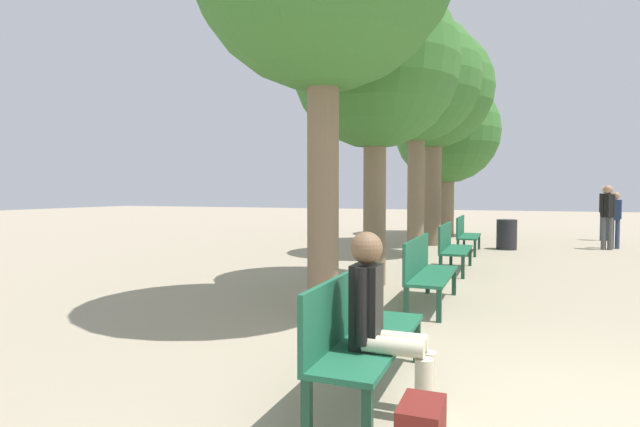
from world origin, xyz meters
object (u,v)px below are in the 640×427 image
at_px(tree_row_2, 417,81).
at_px(trash_bin, 507,234).
at_px(tree_row_3, 434,91).
at_px(pedestrian_near, 607,213).
at_px(pedestrian_mid, 605,209).
at_px(pedestrian_far, 615,216).
at_px(person_seated, 382,317).
at_px(tree_row_4, 447,132).
at_px(tree_row_1, 375,67).
at_px(bench_row_1, 425,267).
at_px(bench_row_2, 451,244).
at_px(bench_row_0, 359,326).
at_px(bench_row_3, 465,232).

xyz_separation_m(tree_row_2, trash_bin, (2.04, 2.35, -3.78)).
bearing_deg(tree_row_3, pedestrian_near, 5.76).
distance_m(pedestrian_near, pedestrian_mid, 2.83).
height_order(pedestrian_far, trash_bin, pedestrian_far).
bearing_deg(trash_bin, pedestrian_far, 24.09).
height_order(person_seated, pedestrian_near, pedestrian_near).
relative_size(tree_row_2, tree_row_4, 1.04).
relative_size(tree_row_1, tree_row_2, 0.88).
bearing_deg(bench_row_1, pedestrian_far, 66.73).
relative_size(tree_row_2, pedestrian_mid, 3.29).
height_order(bench_row_2, pedestrian_mid, pedestrian_mid).
bearing_deg(tree_row_4, bench_row_2, -82.56).
bearing_deg(pedestrian_far, trash_bin, -155.91).
bearing_deg(bench_row_1, bench_row_0, -90.00).
xyz_separation_m(tree_row_4, trash_bin, (2.04, -3.73, -3.24)).
distance_m(tree_row_2, pedestrian_far, 6.83).
xyz_separation_m(bench_row_3, trash_bin, (0.99, 1.12, -0.12)).
distance_m(tree_row_3, trash_bin, 4.56).
xyz_separation_m(bench_row_2, trash_bin, (0.99, 4.30, -0.12)).
relative_size(bench_row_1, bench_row_2, 1.00).
height_order(tree_row_4, person_seated, tree_row_4).
bearing_deg(pedestrian_near, bench_row_3, -150.54).
xyz_separation_m(bench_row_1, tree_row_3, (-1.05, 7.87, 3.94)).
height_order(bench_row_1, pedestrian_near, pedestrian_near).
height_order(bench_row_0, pedestrian_mid, pedestrian_mid).
xyz_separation_m(tree_row_2, person_seated, (1.29, -8.57, -3.51)).
xyz_separation_m(bench_row_1, bench_row_2, (0.00, 3.18, 0.00)).
bearing_deg(trash_bin, person_seated, -93.93).
distance_m(tree_row_4, trash_bin, 5.34).
height_order(tree_row_4, pedestrian_mid, tree_row_4).
bearing_deg(person_seated, tree_row_3, 96.50).
bearing_deg(bench_row_3, bench_row_1, -90.00).
bearing_deg(tree_row_2, pedestrian_far, 36.76).
bearing_deg(tree_row_4, bench_row_1, -84.66).
distance_m(pedestrian_mid, trash_bin, 4.71).
height_order(bench_row_2, pedestrian_near, pedestrian_near).
height_order(bench_row_0, tree_row_3, tree_row_3).
xyz_separation_m(bench_row_3, tree_row_4, (-1.05, 4.84, 3.11)).
height_order(bench_row_0, trash_bin, bench_row_0).
bearing_deg(bench_row_1, tree_row_1, 129.86).
xyz_separation_m(bench_row_2, person_seated, (0.24, -6.62, 0.15)).
relative_size(tree_row_1, person_seated, 3.95).
height_order(bench_row_1, tree_row_4, tree_row_4).
relative_size(bench_row_2, tree_row_4, 0.32).
bearing_deg(tree_row_3, bench_row_1, -82.42).
xyz_separation_m(bench_row_2, tree_row_1, (-1.05, -1.92, 3.10)).
bearing_deg(pedestrian_near, person_seated, -105.47).
distance_m(bench_row_0, tree_row_1, 5.51).
bearing_deg(bench_row_0, pedestrian_mid, 74.81).
distance_m(tree_row_2, tree_row_3, 2.76).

